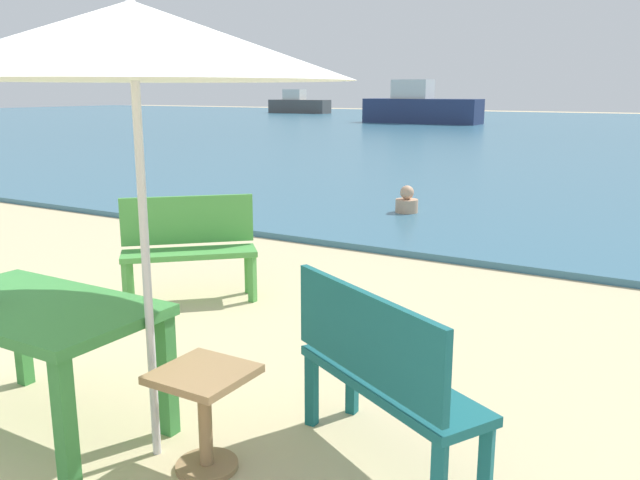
# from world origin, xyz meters

# --- Properties ---
(ground_plane) EXTENTS (120.00, 120.00, 0.00)m
(ground_plane) POSITION_xyz_m (0.00, 0.00, 0.00)
(ground_plane) COLOR beige
(picnic_table_green) EXTENTS (1.40, 0.80, 0.76)m
(picnic_table_green) POSITION_xyz_m (-0.38, 0.25, 0.65)
(picnic_table_green) COLOR #3D8C42
(picnic_table_green) RESTS_ON ground_plane
(patio_umbrella) EXTENTS (2.10, 2.10, 2.30)m
(patio_umbrella) POSITION_xyz_m (0.34, 0.40, 2.12)
(patio_umbrella) COLOR silver
(patio_umbrella) RESTS_ON ground_plane
(side_table_wood) EXTENTS (0.44, 0.44, 0.54)m
(side_table_wood) POSITION_xyz_m (0.67, 0.42, 0.35)
(side_table_wood) COLOR #9E7A51
(side_table_wood) RESTS_ON ground_plane
(bench_teal_center) EXTENTS (1.23, 0.88, 0.95)m
(bench_teal_center) POSITION_xyz_m (1.41, 0.89, 0.54)
(bench_teal_center) COLOR #196066
(bench_teal_center) RESTS_ON ground_plane
(bench_green_left) EXTENTS (1.12, 1.08, 0.95)m
(bench_green_left) POSITION_xyz_m (-1.31, 2.54, 0.54)
(bench_green_left) COLOR #4C9E47
(bench_green_left) RESTS_ON ground_plane
(swimmer_person) EXTENTS (0.34, 0.34, 0.41)m
(swimmer_person) POSITION_xyz_m (-1.21, 7.28, 0.24)
(swimmer_person) COLOR tan
(swimmer_person) RESTS_ON sea_water
(boat_barge) EXTENTS (5.03, 1.37, 1.83)m
(boat_barge) POSITION_xyz_m (-26.08, 43.15, 0.74)
(boat_barge) COLOR #4C4C4C
(boat_barge) RESTS_ON sea_water
(boat_sailboat) EXTENTS (6.46, 1.76, 2.35)m
(boat_sailboat) POSITION_xyz_m (-11.56, 32.90, 0.92)
(boat_sailboat) COLOR navy
(boat_sailboat) RESTS_ON sea_water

